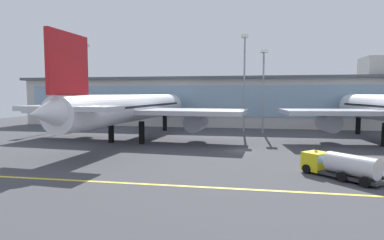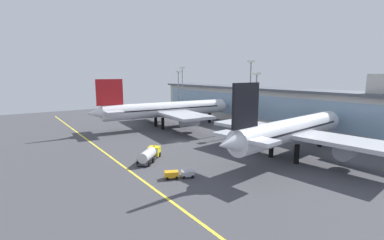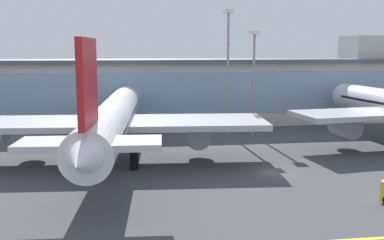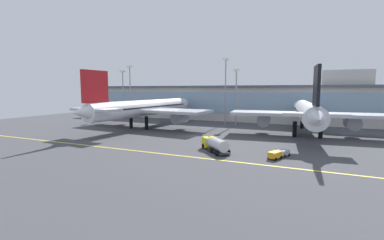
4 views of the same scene
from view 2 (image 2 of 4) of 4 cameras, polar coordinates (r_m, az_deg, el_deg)
ground_plane at (r=81.56m, az=-2.44°, el=-4.40°), size 186.91×186.91×0.00m
taxiway_centreline_stripe at (r=72.64m, az=-17.37°, el=-6.56°), size 149.52×0.50×0.01m
terminal_building at (r=107.39m, az=17.37°, el=2.66°), size 136.50×14.00×19.57m
airliner_near_left at (r=102.64m, az=-5.10°, el=2.13°), size 45.26×57.34×17.88m
airliner_near_right at (r=68.25m, az=19.74°, el=-2.05°), size 42.08×49.07×17.92m
fuel_tanker_truck at (r=64.07m, az=-8.71°, el=-6.97°), size 8.00×8.22×2.90m
baggage_tug_near at (r=53.45m, az=-2.72°, el=-11.03°), size 3.72×5.73×1.40m
apron_light_mast_west at (r=97.59m, az=11.92°, el=7.00°), size 1.80×1.80×24.06m
apron_light_mast_centre at (r=93.09m, az=13.06°, el=5.45°), size 1.80×1.80×19.99m
apron_light_mast_east at (r=134.15m, az=-2.81°, el=7.07°), size 1.80×1.80×21.01m
apron_light_mast_far_east at (r=130.36m, az=-2.00°, el=7.46°), size 1.80×1.80×22.84m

